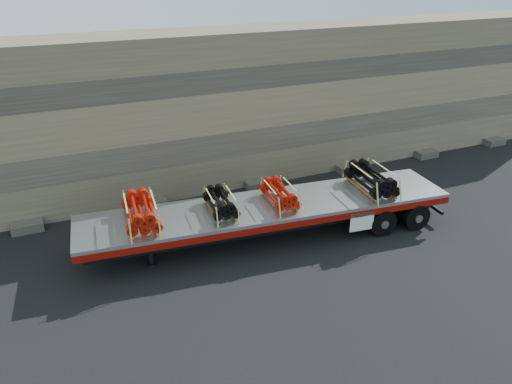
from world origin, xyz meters
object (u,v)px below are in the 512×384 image
Objects in this scene: bundle_midfront at (221,203)px; bundle_midrear at (280,194)px; bundle_front at (141,212)px; bundle_rear at (371,180)px; trailer at (268,221)px.

bundle_midrear is (2.28, -0.23, 0.01)m from bundle_midfront.
bundle_midfront is (2.83, -0.29, -0.07)m from bundle_front.
bundle_midfront is 6.17m from bundle_rear.
bundle_midrear is at bearing 0.00° from trailer.
bundle_rear reaches higher than bundle_front.
trailer is 2.12m from bundle_midfront.
bundle_midfront is 2.29m from bundle_midrear.
trailer is 1.14m from bundle_midrear.
bundle_midrear reaches higher than trailer.
bundle_midrear is at bearing 180.00° from bundle_rear.
bundle_midfront is at bearing 180.00° from trailer.
bundle_front reaches higher than bundle_midfront.
trailer is at bearing -0.00° from bundle_midfront.
trailer is 7.30× the size of bundle_midrear.
bundle_midrear is (0.43, -0.04, 1.05)m from trailer.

